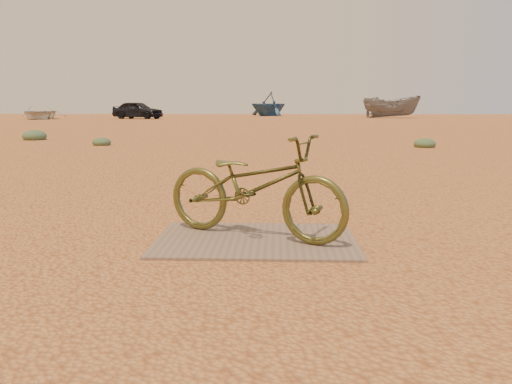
{
  "coord_description": "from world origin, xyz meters",
  "views": [
    {
      "loc": [
        -0.31,
        -4.51,
        1.13
      ],
      "look_at": [
        -0.47,
        -0.44,
        0.42
      ],
      "focal_mm": 35.0,
      "sensor_mm": 36.0,
      "label": 1
    }
  ],
  "objects_px": {
    "plywood_board": "(256,240)",
    "bicycle": "(254,186)",
    "boat_far_left": "(269,104)",
    "boat_mid_right": "(391,107)",
    "boat_near_left": "(40,113)",
    "car": "(138,110)"
  },
  "relations": [
    {
      "from": "plywood_board",
      "to": "bicycle",
      "type": "distance_m",
      "value": 0.46
    },
    {
      "from": "boat_far_left",
      "to": "plywood_board",
      "type": "bearing_deg",
      "value": -44.24
    },
    {
      "from": "bicycle",
      "to": "boat_mid_right",
      "type": "distance_m",
      "value": 42.38
    },
    {
      "from": "plywood_board",
      "to": "bicycle",
      "type": "height_order",
      "value": "bicycle"
    },
    {
      "from": "plywood_board",
      "to": "boat_near_left",
      "type": "distance_m",
      "value": 40.82
    },
    {
      "from": "boat_near_left",
      "to": "boat_far_left",
      "type": "distance_m",
      "value": 22.4
    },
    {
      "from": "plywood_board",
      "to": "boat_far_left",
      "type": "relative_size",
      "value": 0.35
    },
    {
      "from": "plywood_board",
      "to": "boat_far_left",
      "type": "xyz_separation_m",
      "value": [
        -0.69,
        48.84,
        1.24
      ]
    },
    {
      "from": "plywood_board",
      "to": "boat_mid_right",
      "type": "xyz_separation_m",
      "value": [
        10.33,
        41.16,
        0.97
      ]
    },
    {
      "from": "bicycle",
      "to": "boat_mid_right",
      "type": "xyz_separation_m",
      "value": [
        10.35,
        41.09,
        0.52
      ]
    },
    {
      "from": "boat_mid_right",
      "to": "car",
      "type": "bearing_deg",
      "value": 100.13
    },
    {
      "from": "boat_near_left",
      "to": "boat_far_left",
      "type": "relative_size",
      "value": 1.05
    },
    {
      "from": "bicycle",
      "to": "car",
      "type": "distance_m",
      "value": 39.05
    },
    {
      "from": "bicycle",
      "to": "boat_far_left",
      "type": "xyz_separation_m",
      "value": [
        -0.67,
        48.77,
        0.79
      ]
    },
    {
      "from": "plywood_board",
      "to": "boat_near_left",
      "type": "relative_size",
      "value": 0.33
    },
    {
      "from": "car",
      "to": "plywood_board",
      "type": "bearing_deg",
      "value": -144.6
    },
    {
      "from": "car",
      "to": "boat_mid_right",
      "type": "xyz_separation_m",
      "value": [
        21.72,
        3.74,
        0.26
      ]
    },
    {
      "from": "bicycle",
      "to": "plywood_board",
      "type": "bearing_deg",
      "value": -141.34
    },
    {
      "from": "car",
      "to": "boat_mid_right",
      "type": "bearing_deg",
      "value": -61.77
    },
    {
      "from": "plywood_board",
      "to": "boat_mid_right",
      "type": "relative_size",
      "value": 0.33
    },
    {
      "from": "bicycle",
      "to": "boat_far_left",
      "type": "height_order",
      "value": "boat_far_left"
    },
    {
      "from": "boat_near_left",
      "to": "plywood_board",
      "type": "bearing_deg",
      "value": -74.22
    }
  ]
}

